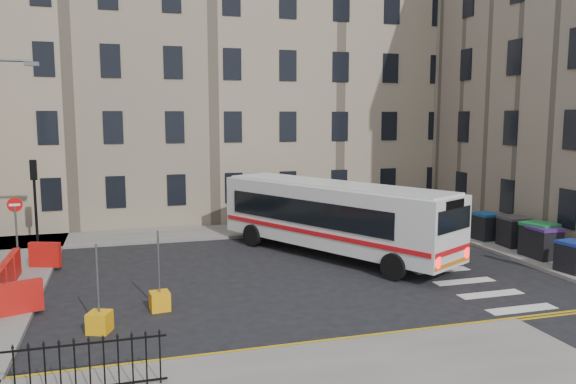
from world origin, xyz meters
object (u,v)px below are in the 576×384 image
wheelie_bin_c (539,239)px  bus (333,215)px  wheelie_bin_a (573,257)px  wheelie_bin_b (544,242)px  bollard_yellow (160,301)px  wheelie_bin_e (485,226)px  bollard_chevron (100,322)px  wheelie_bin_d (513,231)px

wheelie_bin_c → bus: bearing=145.2°
bus → wheelie_bin_a: bearing=-64.3°
wheelie_bin_b → bollard_yellow: size_ratio=2.27×
bus → wheelie_bin_c: 8.95m
wheelie_bin_b → wheelie_bin_e: wheelie_bin_b is taller
wheelie_bin_c → bollard_chevron: wheelie_bin_c is taller
bus → bollard_yellow: bearing=-175.5°
wheelie_bin_a → bollard_yellow: 15.70m
bus → wheelie_bin_b: size_ratio=8.42×
bus → bollard_yellow: (-7.87, -5.14, -1.53)m
wheelie_bin_b → wheelie_bin_e: (-0.06, 3.96, -0.03)m
wheelie_bin_d → wheelie_bin_e: wheelie_bin_d is taller
wheelie_bin_c → wheelie_bin_e: size_ratio=1.19×
wheelie_bin_d → bollard_yellow: size_ratio=2.32×
wheelie_bin_c → bollard_chevron: 18.32m
wheelie_bin_b → wheelie_bin_d: size_ratio=0.98×
bus → wheelie_bin_e: bus is taller
wheelie_bin_e → wheelie_bin_d: bearing=-82.2°
bus → wheelie_bin_a: size_ratio=9.57×
wheelie_bin_a → wheelie_bin_c: size_ratio=0.77×
wheelie_bin_a → wheelie_bin_b: 2.11m
wheelie_bin_e → bus: bearing=178.8°
wheelie_bin_a → wheelie_bin_b: (0.42, 2.06, 0.08)m
wheelie_bin_e → bollard_chevron: (-17.82, -6.97, -0.51)m
bus → wheelie_bin_d: size_ratio=8.23×
wheelie_bin_a → bollard_chevron: (-17.46, -0.95, -0.45)m
wheelie_bin_d → wheelie_bin_b: bearing=-93.3°
wheelie_bin_e → bollard_chevron: size_ratio=2.18×
bus → bollard_chevron: size_ratio=19.13×
bus → wheelie_bin_e: (8.18, 0.41, -1.02)m
wheelie_bin_a → wheelie_bin_c: bearing=70.6°
bus → bollard_chevron: bearing=-174.5°
wheelie_bin_a → bollard_chevron: size_ratio=2.00×
wheelie_bin_c → wheelie_bin_d: size_ratio=1.12×
wheelie_bin_c → bollard_yellow: (-16.20, -2.03, -0.58)m
wheelie_bin_a → bus: bearing=136.7°
wheelie_bin_c → bollard_yellow: 16.34m
wheelie_bin_a → wheelie_bin_b: size_ratio=0.88×
bollard_yellow → wheelie_bin_c: bearing=7.1°
wheelie_bin_b → bollard_yellow: wheelie_bin_b is taller
wheelie_bin_b → wheelie_bin_e: bearing=91.6°
wheelie_bin_d → bollard_yellow: wheelie_bin_d is taller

